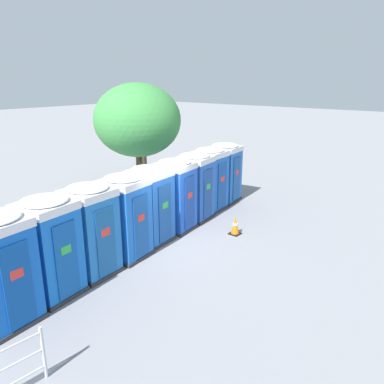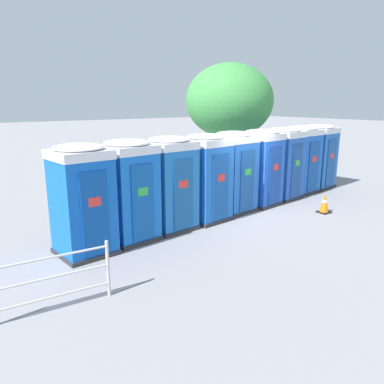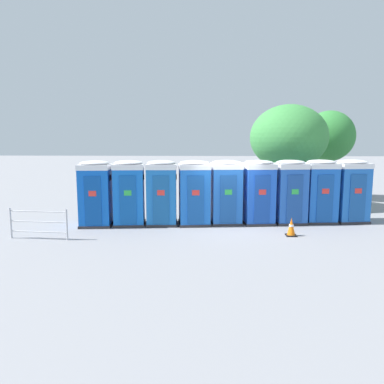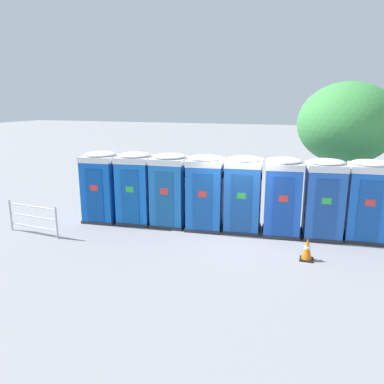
% 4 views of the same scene
% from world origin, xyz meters
% --- Properties ---
extents(ground_plane, '(120.00, 120.00, 0.00)m').
position_xyz_m(ground_plane, '(0.00, 0.00, 0.00)').
color(ground_plane, gray).
extents(portapotty_0, '(1.31, 1.31, 2.54)m').
position_xyz_m(portapotty_0, '(-5.10, -0.21, 1.28)').
color(portapotty_0, '#2D2D33').
rests_on(portapotty_0, ground).
extents(portapotty_1, '(1.33, 1.34, 2.54)m').
position_xyz_m(portapotty_1, '(-3.84, 0.01, 1.28)').
color(portapotty_1, '#2D2D33').
rests_on(portapotty_1, ground).
extents(portapotty_2, '(1.26, 1.28, 2.54)m').
position_xyz_m(portapotty_2, '(-2.57, 0.12, 1.28)').
color(portapotty_2, '#2D2D33').
rests_on(portapotty_2, ground).
extents(portapotty_3, '(1.35, 1.35, 2.54)m').
position_xyz_m(portapotty_3, '(-1.30, 0.18, 1.28)').
color(portapotty_3, '#2D2D33').
rests_on(portapotty_3, ground).
extents(portapotty_4, '(1.31, 1.31, 2.54)m').
position_xyz_m(portapotty_4, '(-0.04, 0.39, 1.28)').
color(portapotty_4, '#2D2D33').
rests_on(portapotty_4, ground).
extents(portapotty_5, '(1.33, 1.35, 2.54)m').
position_xyz_m(portapotty_5, '(1.23, 0.45, 1.28)').
color(portapotty_5, '#2D2D33').
rests_on(portapotty_5, ground).
extents(portapotty_6, '(1.34, 1.35, 2.54)m').
position_xyz_m(portapotty_6, '(2.50, 0.60, 1.28)').
color(portapotty_6, '#2D2D33').
rests_on(portapotty_6, ground).
extents(portapotty_7, '(1.29, 1.28, 2.54)m').
position_xyz_m(portapotty_7, '(3.75, 0.82, 1.28)').
color(portapotty_7, '#2D2D33').
rests_on(portapotty_7, ground).
extents(portapotty_8, '(1.39, 1.35, 2.54)m').
position_xyz_m(portapotty_8, '(5.02, 0.96, 1.28)').
color(portapotty_8, '#2D2D33').
rests_on(portapotty_8, ground).
extents(street_tree_0, '(2.78, 2.78, 4.91)m').
position_xyz_m(street_tree_0, '(5.93, 6.96, 3.47)').
color(street_tree_0, '#4C3826').
rests_on(street_tree_0, ground).
extents(street_tree_1, '(3.75, 3.75, 5.01)m').
position_xyz_m(street_tree_1, '(3.15, 4.29, 3.42)').
color(street_tree_1, '#4C3826').
rests_on(street_tree_1, ground).
extents(traffic_cone, '(0.36, 0.36, 0.64)m').
position_xyz_m(traffic_cone, '(2.15, -1.46, 0.31)').
color(traffic_cone, black).
rests_on(traffic_cone, ground).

